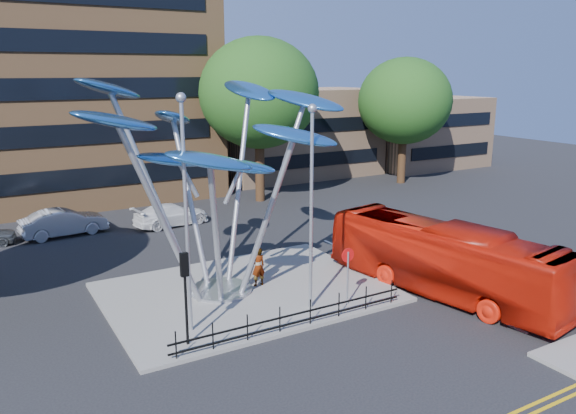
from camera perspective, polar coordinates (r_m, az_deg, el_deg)
ground at (r=21.12m, az=5.57°, el=-13.60°), size 120.00×120.00×0.00m
traffic_island at (r=25.33m, az=-4.31°, el=-8.59°), size 12.00×9.00×0.15m
low_building_near at (r=52.96m, az=0.86°, el=7.56°), size 15.00×8.00×8.00m
low_building_far at (r=59.91m, az=13.53°, el=7.42°), size 12.00×8.00×7.00m
tree_right at (r=41.81m, az=-2.97°, el=11.45°), size 8.80×8.80×12.11m
tree_far at (r=49.82m, az=11.76°, el=10.48°), size 8.00×8.00×10.81m
leaf_sculpture at (r=23.79m, az=-7.66°, el=6.83°), size 12.72×9.54×9.51m
street_lamp_left at (r=20.25m, az=-10.40°, el=1.18°), size 0.36×0.36×8.80m
street_lamp_right at (r=22.02m, az=2.40°, el=1.71°), size 0.36×0.36×8.30m
traffic_light_island at (r=19.96m, az=-10.43°, el=-7.22°), size 0.28×0.18×3.42m
no_entry_sign_island at (r=23.35m, az=6.08°, el=-6.03°), size 0.60×0.10×2.45m
pedestrian_railing_front at (r=21.66m, az=0.74°, el=-11.19°), size 10.00×0.06×1.00m
red_bus at (r=25.73m, az=15.52°, el=-5.11°), size 4.59×11.71×3.18m
pedestrian at (r=25.50m, az=-3.05°, el=-6.08°), size 0.66×0.44×1.79m
parked_car_mid at (r=36.18m, az=-21.83°, el=-1.46°), size 5.09×2.23×1.63m
parked_car_right at (r=36.61m, az=-11.77°, el=-0.76°), size 5.07×2.62×1.41m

